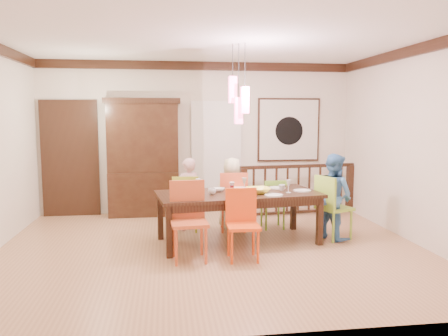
{
  "coord_description": "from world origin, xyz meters",
  "views": [
    {
      "loc": [
        -0.64,
        -5.98,
        1.87
      ],
      "look_at": [
        0.23,
        0.42,
        1.1
      ],
      "focal_mm": 35.0,
      "sensor_mm": 36.0,
      "label": 1
    }
  ],
  "objects": [
    {
      "name": "floor",
      "position": [
        0.0,
        0.0,
        0.0
      ],
      "size": [
        6.0,
        6.0,
        0.0
      ],
      "primitive_type": "plane",
      "color": "#A97751",
      "rests_on": "ground"
    },
    {
      "name": "ceiling",
      "position": [
        0.0,
        0.0,
        2.9
      ],
      "size": [
        6.0,
        6.0,
        0.0
      ],
      "primitive_type": "plane",
      "rotation": [
        3.14,
        0.0,
        0.0
      ],
      "color": "white",
      "rests_on": "wall_back"
    },
    {
      "name": "wall_back",
      "position": [
        0.0,
        2.5,
        1.45
      ],
      "size": [
        6.0,
        0.0,
        6.0
      ],
      "primitive_type": "plane",
      "rotation": [
        1.57,
        0.0,
        0.0
      ],
      "color": "beige",
      "rests_on": "floor"
    },
    {
      "name": "wall_right",
      "position": [
        3.0,
        0.0,
        1.45
      ],
      "size": [
        0.0,
        5.0,
        5.0
      ],
      "primitive_type": "plane",
      "rotation": [
        1.57,
        0.0,
        -1.57
      ],
      "color": "beige",
      "rests_on": "floor"
    },
    {
      "name": "crown_molding",
      "position": [
        0.0,
        0.0,
        2.82
      ],
      "size": [
        6.0,
        5.0,
        0.16
      ],
      "primitive_type": null,
      "color": "black",
      "rests_on": "wall_back"
    },
    {
      "name": "panel_door",
      "position": [
        -2.4,
        2.45,
        1.05
      ],
      "size": [
        1.04,
        0.07,
        2.24
      ],
      "primitive_type": "cube",
      "color": "black",
      "rests_on": "wall_back"
    },
    {
      "name": "white_doorway",
      "position": [
        0.35,
        2.46,
        1.05
      ],
      "size": [
        0.97,
        0.05,
        2.22
      ],
      "primitive_type": "cube",
      "color": "silver",
      "rests_on": "wall_back"
    },
    {
      "name": "painting",
      "position": [
        1.8,
        2.46,
        1.6
      ],
      "size": [
        1.25,
        0.06,
        1.25
      ],
      "color": "black",
      "rests_on": "wall_back"
    },
    {
      "name": "pendant_cluster",
      "position": [
        0.42,
        0.29,
        2.11
      ],
      "size": [
        0.27,
        0.21,
        1.14
      ],
      "color": "#FF4C81",
      "rests_on": "ceiling"
    },
    {
      "name": "dining_table",
      "position": [
        0.42,
        0.29,
        0.68
      ],
      "size": [
        2.48,
        1.38,
        0.75
      ],
      "rotation": [
        0.0,
        0.0,
        0.14
      ],
      "color": "black",
      "rests_on": "floor"
    },
    {
      "name": "chair_far_left",
      "position": [
        -0.33,
        1.05,
        0.53
      ],
      "size": [
        0.42,
        0.42,
        0.92
      ],
      "rotation": [
        0.0,
        0.0,
        3.13
      ],
      "color": "#9DAC26",
      "rests_on": "floor"
    },
    {
      "name": "chair_far_mid",
      "position": [
        0.45,
        0.97,
        0.56
      ],
      "size": [
        0.48,
        0.48,
        0.98
      ],
      "rotation": [
        0.0,
        0.0,
        3.06
      ],
      "color": "#D7532C",
      "rests_on": "floor"
    },
    {
      "name": "chair_far_right",
      "position": [
        1.13,
        1.03,
        0.47
      ],
      "size": [
        0.39,
        0.39,
        0.83
      ],
      "rotation": [
        0.0,
        0.0,
        3.18
      ],
      "color": "#72B332",
      "rests_on": "floor"
    },
    {
      "name": "chair_near_left",
      "position": [
        -0.35,
        -0.46,
        0.59
      ],
      "size": [
        0.49,
        0.49,
        1.03
      ],
      "rotation": [
        0.0,
        0.0,
        0.06
      ],
      "color": "#C34F27",
      "rests_on": "floor"
    },
    {
      "name": "chair_near_mid",
      "position": [
        0.35,
        -0.52,
        0.53
      ],
      "size": [
        0.43,
        0.43,
        0.92
      ],
      "rotation": [
        0.0,
        0.0,
        -0.02
      ],
      "color": "#E44812",
      "rests_on": "floor"
    },
    {
      "name": "chair_end_right",
      "position": [
        1.91,
        0.28,
        0.56
      ],
      "size": [
        0.57,
        0.57,
        0.98
      ],
      "rotation": [
        0.0,
        0.0,
        1.94
      ],
      "color": "#90C339",
      "rests_on": "floor"
    },
    {
      "name": "china_hutch",
      "position": [
        -1.05,
        2.3,
        1.11
      ],
      "size": [
        1.39,
        0.46,
        2.2
      ],
      "color": "black",
      "rests_on": "floor"
    },
    {
      "name": "balustrade",
      "position": [
        1.86,
        1.95,
        0.5
      ],
      "size": [
        2.32,
        0.34,
        0.96
      ],
      "rotation": [
        0.0,
        0.0,
        0.11
      ],
      "color": "black",
      "rests_on": "floor"
    },
    {
      "name": "person_far_left",
      "position": [
        -0.28,
        1.1,
        0.6
      ],
      "size": [
        0.51,
        0.44,
        1.19
      ],
      "primitive_type": "imported",
      "rotation": [
        0.0,
        0.0,
        3.57
      ],
      "color": "beige",
      "rests_on": "floor"
    },
    {
      "name": "person_far_mid",
      "position": [
        0.46,
        1.13,
        0.6
      ],
      "size": [
        0.63,
        0.45,
        1.19
      ],
      "primitive_type": "imported",
      "rotation": [
        0.0,
        0.0,
        3.0
      ],
      "color": "beige",
      "rests_on": "floor"
    },
    {
      "name": "person_end_right",
      "position": [
        1.9,
        0.3,
        0.65
      ],
      "size": [
        0.72,
        0.79,
        1.31
      ],
      "primitive_type": "imported",
      "rotation": [
        0.0,
        0.0,
        2.01
      ],
      "color": "#4582C3",
      "rests_on": "floor"
    },
    {
      "name": "serving_bowl",
      "position": [
        0.7,
        0.18,
        0.79
      ],
      "size": [
        0.36,
        0.36,
        0.09
      ],
      "primitive_type": "imported",
      "rotation": [
        0.0,
        0.0,
        0.04
      ],
      "color": "yellow",
      "rests_on": "dining_table"
    },
    {
      "name": "small_bowl",
      "position": [
        0.15,
        0.41,
        0.78
      ],
      "size": [
        0.18,
        0.18,
        0.05
      ],
      "primitive_type": "imported",
      "rotation": [
        0.0,
        0.0,
        -0.02
      ],
      "color": "white",
      "rests_on": "dining_table"
    },
    {
      "name": "cup_left",
      "position": [
        0.02,
        0.17,
        0.79
      ],
      "size": [
        0.14,
        0.14,
        0.09
      ],
      "primitive_type": "imported",
      "rotation": [
        0.0,
        0.0,
        0.24
      ],
      "color": "silver",
      "rests_on": "dining_table"
    },
    {
      "name": "cup_right",
      "position": [
        1.11,
        0.38,
        0.79
      ],
      "size": [
        0.12,
        0.12,
        0.09
      ],
      "primitive_type": "imported",
      "rotation": [
        0.0,
        0.0,
        -0.33
      ],
      "color": "silver",
      "rests_on": "dining_table"
    },
    {
      "name": "plate_far_left",
      "position": [
        -0.2,
        0.58,
        0.76
      ],
      "size": [
        0.26,
        0.26,
        0.01
      ],
      "primitive_type": "cylinder",
      "color": "white",
      "rests_on": "dining_table"
    },
    {
      "name": "plate_far_mid",
      "position": [
        0.49,
        0.63,
        0.76
      ],
      "size": [
        0.26,
        0.26,
        0.01
      ],
      "primitive_type": "cylinder",
      "color": "white",
      "rests_on": "dining_table"
    },
    {
      "name": "plate_far_right",
      "position": [
        1.09,
        0.59,
        0.76
      ],
      "size": [
        0.26,
        0.26,
        0.01
      ],
      "primitive_type": "cylinder",
      "color": "white",
      "rests_on": "dining_table"
    },
    {
      "name": "plate_near_left",
      "position": [
        -0.32,
        -0.04,
        0.76
      ],
      "size": [
        0.26,
        0.26,
        0.01
      ],
      "primitive_type": "cylinder",
      "color": "white",
      "rests_on": "dining_table"
    },
    {
      "name": "plate_near_mid",
      "position": [
        0.88,
        -0.03,
        0.76
      ],
      "size": [
        0.26,
        0.26,
        0.01
      ],
      "primitive_type": "cylinder",
      "color": "white",
      "rests_on": "dining_table"
    },
    {
      "name": "plate_end_right",
      "position": [
        1.4,
        0.29,
        0.76
      ],
      "size": [
        0.26,
        0.26,
        0.01
      ],
      "primitive_type": "cylinder",
      "color": "white",
      "rests_on": "dining_table"
    },
    {
      "name": "wine_glass_a",
      "position": [
        -0.16,
        0.48,
        0.84
      ],
      "size": [
        0.08,
        0.08,
        0.19
      ],
      "primitive_type": null,
      "color": "#590C19",
      "rests_on": "dining_table"
    },
    {
      "name": "wine_glass_b",
      "position": [
        0.55,
        0.47,
        0.84
      ],
      "size": [
        0.08,
        0.08,
        0.19
      ],
      "primitive_type": null,
      "color": "silver",
      "rests_on": "dining_table"
    },
    {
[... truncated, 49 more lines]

